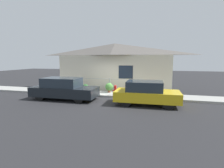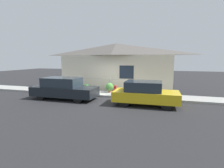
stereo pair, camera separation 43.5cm
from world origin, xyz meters
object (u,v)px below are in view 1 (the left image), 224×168
car_right (146,93)px  potted_plant_by_fence (85,87)px  car_left (64,89)px  potted_plant_near_hydrant (109,87)px  fire_hydrant (115,90)px

car_right → potted_plant_by_fence: size_ratio=6.52×
car_right → potted_plant_by_fence: (-4.72, 2.29, -0.24)m
car_left → potted_plant_by_fence: car_left is taller
potted_plant_near_hydrant → fire_hydrant: bearing=-52.0°
fire_hydrant → potted_plant_by_fence: (-2.55, 0.80, -0.06)m
fire_hydrant → potted_plant_near_hydrant: potted_plant_near_hydrant is taller
fire_hydrant → potted_plant_by_fence: size_ratio=1.26×
car_right → fire_hydrant: bearing=144.4°
potted_plant_near_hydrant → car_right: bearing=-39.5°
fire_hydrant → potted_plant_by_fence: fire_hydrant is taller
car_right → potted_plant_by_fence: 5.26m
fire_hydrant → potted_plant_near_hydrant: 1.12m
car_left → car_right: (5.24, -0.00, -0.01)m
fire_hydrant → car_right: bearing=-34.3°
car_right → potted_plant_by_fence: car_right is taller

